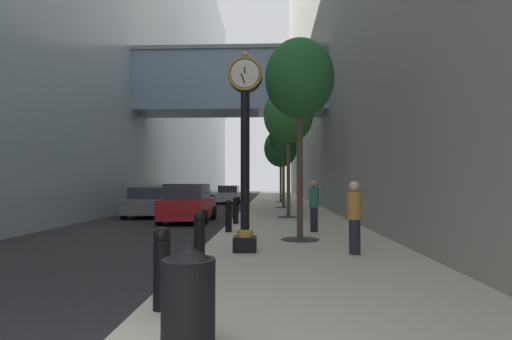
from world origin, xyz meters
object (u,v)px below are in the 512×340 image
object	(u,v)px
street_tree_mid_near	(288,116)
car_white_mid	(229,195)
bollard_fourth	(229,215)
bollard_fifth	(236,210)
street_tree_far	(281,148)
car_red_trailing	(188,204)
street_tree_mid_far	(283,141)
car_blue_far	(199,194)
bollard_second	(199,237)
pedestrian_by_clock	(355,215)
car_grey_near	(152,202)
pedestrian_walking	(314,204)
trash_bin	(188,299)
street_tree_near	(299,80)
bollard_nearest	(162,266)
street_clock	(245,141)

from	to	relation	value
street_tree_mid_near	car_white_mid	world-z (taller)	street_tree_mid_near
bollard_fourth	bollard_fifth	size ratio (longest dim) A/B	1.00
street_tree_mid_near	street_tree_far	distance (m)	14.90
car_red_trailing	street_tree_mid_far	bearing A→B (deg)	61.70
bollard_fifth	car_blue_far	xyz separation A→B (m)	(-5.15, 19.94, 0.09)
bollard_second	car_blue_far	distance (m)	28.51
street_tree_mid_far	pedestrian_by_clock	distance (m)	17.55
street_tree_mid_far	car_grey_near	xyz separation A→B (m)	(-7.20, -5.64, -3.85)
pedestrian_walking	car_blue_far	xyz separation A→B (m)	(-8.04, 22.47, -0.27)
trash_bin	street_tree_near	bearing A→B (deg)	77.99
street_tree_mid_far	car_grey_near	size ratio (longest dim) A/B	1.22
street_tree_mid_near	pedestrian_walking	distance (m)	6.83
pedestrian_by_clock	car_blue_far	size ratio (longest dim) A/B	0.39
bollard_nearest	street_tree_far	xyz separation A→B (m)	(2.27, 28.71, 4.07)
bollard_second	trash_bin	world-z (taller)	bollard_second
street_tree_near	car_red_trailing	world-z (taller)	street_tree_near
street_clock	pedestrian_by_clock	bearing A→B (deg)	-5.99
bollard_fourth	bollard_fifth	distance (m)	2.70
street_tree_mid_far	trash_bin	size ratio (longest dim) A/B	5.34
bollard_nearest	pedestrian_walking	world-z (taller)	pedestrian_walking
bollard_second	street_tree_near	size ratio (longest dim) A/B	0.18
street_clock	street_tree_near	world-z (taller)	street_tree_near
car_white_mid	car_red_trailing	xyz separation A→B (m)	(-0.13, -16.39, 0.08)
bollard_fifth	street_tree_mid_far	bearing A→B (deg)	77.76
bollard_nearest	pedestrian_walking	xyz separation A→B (m)	(2.88, 8.28, 0.37)
pedestrian_by_clock	car_white_mid	distance (m)	25.60
street_tree_far	trash_bin	xyz separation A→B (m)	(-1.64, -30.04, -4.10)
bollard_nearest	bollard_fourth	xyz separation A→B (m)	(0.00, 8.10, 0.00)
car_grey_near	trash_bin	bearing A→B (deg)	-71.85
street_clock	car_white_mid	xyz separation A→B (m)	(-3.01, 24.71, -2.05)
street_tree_near	street_tree_mid_far	world-z (taller)	street_tree_near
bollard_nearest	street_tree_far	bearing A→B (deg)	85.48
bollard_fifth	car_white_mid	xyz separation A→B (m)	(-2.21, 18.29, 0.06)
street_tree_far	car_grey_near	size ratio (longest dim) A/B	1.37
street_tree_far	trash_bin	size ratio (longest dim) A/B	6.00
trash_bin	pedestrian_by_clock	world-z (taller)	pedestrian_by_clock
bollard_nearest	street_tree_mid_far	world-z (taller)	street_tree_mid_far
pedestrian_by_clock	street_tree_mid_far	bearing A→B (deg)	93.67
street_clock	street_tree_far	distance (m)	24.45
car_blue_far	street_tree_near	bearing A→B (deg)	-73.07
car_grey_near	car_blue_far	xyz separation A→B (m)	(-0.23, 15.12, 0.03)
street_clock	street_tree_mid_near	world-z (taller)	street_tree_mid_near
street_tree_mid_far	pedestrian_by_clock	bearing A→B (deg)	-86.33
bollard_second	car_red_trailing	distance (m)	10.27
trash_bin	pedestrian_walking	bearing A→B (deg)	76.81
pedestrian_by_clock	car_white_mid	xyz separation A→B (m)	(-5.58, 24.98, -0.27)
car_blue_far	car_white_mid	bearing A→B (deg)	-29.32
bollard_nearest	car_white_mid	size ratio (longest dim) A/B	0.24
bollard_fifth	car_blue_far	world-z (taller)	car_blue_far
street_tree_mid_far	car_white_mid	distance (m)	9.81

